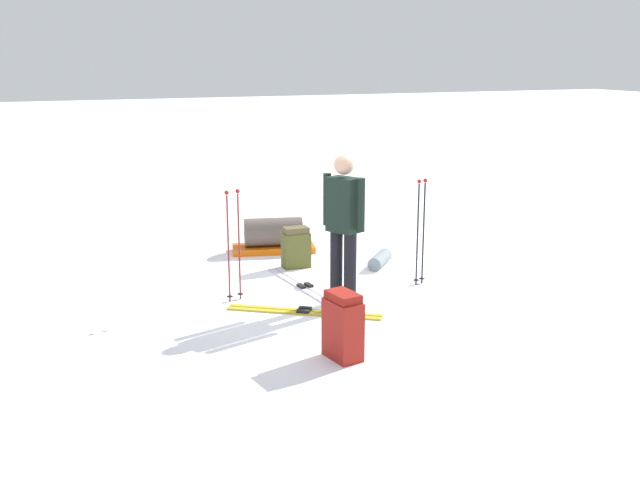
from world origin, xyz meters
TOP-DOWN VIEW (x-y plane):
  - ground_plane at (0.00, 0.00)m, footprint 80.00×80.00m
  - skier_standing at (-0.15, 0.30)m, footprint 0.34×0.52m
  - ski_pair_near at (0.02, -0.44)m, footprint 0.35×1.81m
  - ski_pair_far at (0.34, 0.38)m, footprint 1.52×1.10m
  - backpack_large_dark at (0.45, 1.67)m, footprint 0.29×0.41m
  - backpack_bright at (-0.20, -1.33)m, footprint 0.36×0.23m
  - ski_poles_planted_near at (0.92, -0.32)m, footprint 0.21×0.11m
  - ski_poles_planted_far at (-1.34, -0.07)m, footprint 0.17×0.10m
  - gear_sled at (-0.19, -2.21)m, footprint 1.23×0.70m
  - sleeping_mat_rolled at (-1.25, -0.96)m, footprint 0.51×0.53m

SIDE VIEW (x-z plane):
  - ground_plane at x=0.00m, z-range 0.00..0.00m
  - ski_pair_near at x=0.02m, z-range -0.01..0.04m
  - ski_pair_far at x=0.34m, z-range -0.01..0.04m
  - sleeping_mat_rolled at x=-1.25m, z-range 0.00..0.18m
  - gear_sled at x=-0.19m, z-range -0.02..0.47m
  - backpack_bright at x=-0.20m, z-range -0.01..0.54m
  - backpack_large_dark at x=0.45m, z-range -0.01..0.63m
  - ski_poles_planted_near at x=0.92m, z-range 0.07..1.36m
  - ski_poles_planted_far at x=-1.34m, z-range 0.07..1.38m
  - skier_standing at x=-0.15m, z-range 0.10..1.80m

